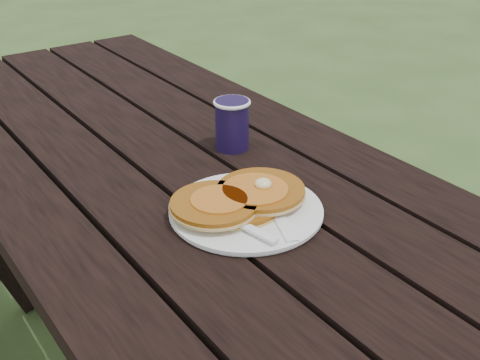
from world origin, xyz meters
TOP-DOWN VIEW (x-y plane):
  - picnic_table at (0.00, 0.00)m, footprint 1.36×1.80m
  - plate at (-0.00, -0.29)m, footprint 0.28×0.28m
  - pancake_stack at (-0.01, -0.28)m, footprint 0.24×0.16m
  - knife at (0.03, -0.33)m, footprint 0.09×0.17m
  - fork at (-0.04, -0.35)m, footprint 0.06×0.16m
  - coffee_cup at (0.13, -0.06)m, footprint 0.08×0.08m

SIDE VIEW (x-z plane):
  - picnic_table at x=0.00m, z-range -0.01..0.74m
  - plate at x=0.00m, z-range 0.75..0.76m
  - knife at x=0.03m, z-range 0.76..0.76m
  - fork at x=-0.04m, z-range 0.77..0.77m
  - pancake_stack at x=-0.01m, z-range 0.76..0.79m
  - coffee_cup at x=0.13m, z-range 0.76..0.86m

